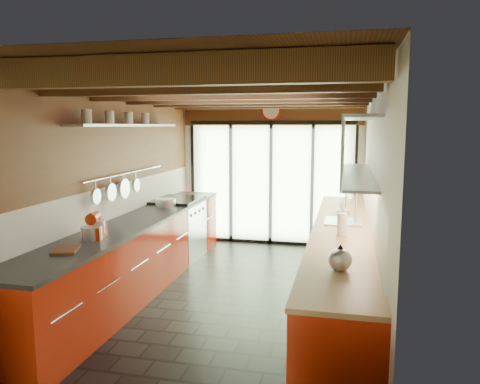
{
  "coord_description": "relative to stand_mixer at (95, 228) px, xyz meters",
  "views": [
    {
      "loc": [
        1.3,
        -5.39,
        2.1
      ],
      "look_at": [
        -0.03,
        0.4,
        1.25
      ],
      "focal_mm": 35.0,
      "sensor_mm": 36.0,
      "label": 1
    }
  ],
  "objects": [
    {
      "name": "pot_small",
      "position": [
        -0.0,
        1.97,
        -0.05
      ],
      "size": [
        0.3,
        0.3,
        0.11
      ],
      "primitive_type": "cylinder",
      "rotation": [
        0.0,
        0.0,
        0.0
      ],
      "color": "silver",
      "rests_on": "left_counter"
    },
    {
      "name": "soap_bottle",
      "position": [
        2.54,
        2.15,
        -0.02
      ],
      "size": [
        0.1,
        0.1,
        0.17
      ],
      "primitive_type": "imported",
      "rotation": [
        0.0,
        0.0,
        -0.34
      ],
      "color": "silver",
      "rests_on": "right_counter"
    },
    {
      "name": "glass_door",
      "position": [
        1.27,
        3.72,
        0.63
      ],
      "size": [
        2.95,
        0.1,
        2.9
      ],
      "color": "#C6EAAD",
      "rests_on": "ground"
    },
    {
      "name": "left_wall_fixtures",
      "position": [
        -0.2,
        1.17,
        0.85
      ],
      "size": [
        0.28,
        2.6,
        0.96
      ],
      "color": "silver",
      "rests_on": "ground"
    },
    {
      "name": "right_counter",
      "position": [
        2.54,
        1.03,
        -0.57
      ],
      "size": [
        0.68,
        5.0,
        0.92
      ],
      "color": "#AD210A",
      "rests_on": "ground"
    },
    {
      "name": "ground",
      "position": [
        1.27,
        1.03,
        -1.03
      ],
      "size": [
        5.5,
        5.5,
        0.0
      ],
      "primitive_type": "plane",
      "color": "black",
      "rests_on": "ground"
    },
    {
      "name": "room_shell",
      "position": [
        1.27,
        1.03,
        0.62
      ],
      "size": [
        5.5,
        5.5,
        5.5
      ],
      "color": "silver",
      "rests_on": "ground"
    },
    {
      "name": "bowl",
      "position": [
        2.54,
        1.99,
        -0.09
      ],
      "size": [
        0.21,
        0.21,
        0.05
      ],
      "primitive_type": "imported",
      "rotation": [
        0.0,
        0.0,
        -0.03
      ],
      "color": "silver",
      "rests_on": "right_counter"
    },
    {
      "name": "paper_towel",
      "position": [
        2.54,
        0.67,
        0.01
      ],
      "size": [
        0.13,
        0.13,
        0.29
      ],
      "color": "white",
      "rests_on": "right_counter"
    },
    {
      "name": "cutting_board",
      "position": [
        -0.0,
        -0.54,
        -0.1
      ],
      "size": [
        0.31,
        0.36,
        0.03
      ],
      "primitive_type": "cube",
      "rotation": [
        0.0,
        0.0,
        0.36
      ],
      "color": "brown",
      "rests_on": "left_counter"
    },
    {
      "name": "upper_cabinets_right",
      "position": [
        2.7,
        1.33,
        0.82
      ],
      "size": [
        0.34,
        3.0,
        3.0
      ],
      "color": "silver",
      "rests_on": "ground"
    },
    {
      "name": "left_counter",
      "position": [
        -0.01,
        1.03,
        -0.57
      ],
      "size": [
        0.68,
        5.0,
        0.92
      ],
      "color": "#AD210A",
      "rests_on": "ground"
    },
    {
      "name": "ceiling_beams",
      "position": [
        1.27,
        1.41,
        1.43
      ],
      "size": [
        3.14,
        5.06,
        4.9
      ],
      "color": "#593316",
      "rests_on": "ground"
    },
    {
      "name": "kettle",
      "position": [
        2.54,
        -0.56,
        -0.01
      ],
      "size": [
        0.25,
        0.27,
        0.23
      ],
      "color": "silver",
      "rests_on": "right_counter"
    },
    {
      "name": "stand_mixer",
      "position": [
        0.0,
        0.0,
        0.0
      ],
      "size": [
        0.25,
        0.34,
        0.28
      ],
      "color": "red",
      "rests_on": "left_counter"
    },
    {
      "name": "pot_large",
      "position": [
        -0.0,
        -0.08,
        -0.04
      ],
      "size": [
        0.23,
        0.23,
        0.14
      ],
      "primitive_type": "cylinder",
      "rotation": [
        0.0,
        0.0,
        -0.07
      ],
      "color": "silver",
      "rests_on": "left_counter"
    },
    {
      "name": "range_stove",
      "position": [
        -0.01,
        2.48,
        -0.56
      ],
      "size": [
        0.66,
        0.9,
        0.97
      ],
      "color": "silver",
      "rests_on": "ground"
    },
    {
      "name": "sink_assembly",
      "position": [
        2.56,
        1.43,
        -0.07
      ],
      "size": [
        0.45,
        0.52,
        0.43
      ],
      "color": "silver",
      "rests_on": "right_counter"
    }
  ]
}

